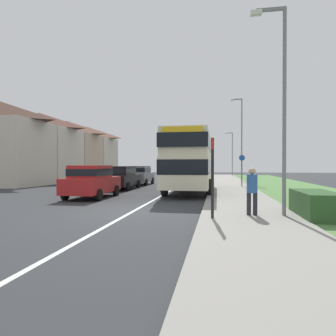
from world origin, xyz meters
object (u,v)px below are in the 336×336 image
(parked_car_black, at_px, (121,177))
(bus_stop_sign, at_px, (213,172))
(cycle_route_sign, at_px, (242,169))
(street_lamp_mid, at_px, (241,135))
(double_decker_bus, at_px, (191,159))
(street_lamp_far, at_px, (232,151))
(street_lamp_near, at_px, (281,97))
(parked_car_grey, at_px, (139,174))
(parked_car_red, at_px, (92,180))
(pedestrian_at_stop, at_px, (252,189))

(parked_car_black, xyz_separation_m, bus_stop_sign, (6.70, -11.13, 0.62))
(bus_stop_sign, bearing_deg, cycle_route_sign, 81.84)
(parked_car_black, relative_size, street_lamp_mid, 0.52)
(double_decker_bus, bearing_deg, street_lamp_far, 82.15)
(street_lamp_near, height_order, street_lamp_mid, street_lamp_mid)
(street_lamp_mid, xyz_separation_m, street_lamp_far, (-0.08, 17.37, -0.74))
(parked_car_grey, bearing_deg, parked_car_red, -88.62)
(parked_car_black, xyz_separation_m, parked_car_grey, (-0.02, 5.04, 0.00))
(parked_car_red, distance_m, street_lamp_mid, 17.76)
(pedestrian_at_stop, relative_size, cycle_route_sign, 0.66)
(parked_car_red, bearing_deg, parked_car_black, 92.46)
(parked_car_red, height_order, street_lamp_near, street_lamp_near)
(parked_car_black, height_order, street_lamp_mid, street_lamp_mid)
(parked_car_red, bearing_deg, parked_car_grey, 91.38)
(double_decker_bus, relative_size, parked_car_black, 2.23)
(pedestrian_at_stop, bearing_deg, parked_car_grey, 117.39)
(double_decker_bus, xyz_separation_m, street_lamp_mid, (3.95, 10.71, 2.55))
(parked_car_black, bearing_deg, pedestrian_at_stop, -52.47)
(parked_car_grey, distance_m, cycle_route_sign, 9.02)
(street_lamp_far, bearing_deg, pedestrian_at_stop, -91.62)
(bus_stop_sign, bearing_deg, parked_car_black, 121.06)
(parked_car_red, relative_size, cycle_route_sign, 1.60)
(parked_car_red, height_order, parked_car_black, parked_car_red)
(parked_car_grey, height_order, street_lamp_near, street_lamp_near)
(bus_stop_sign, height_order, street_lamp_mid, street_lamp_mid)
(double_decker_bus, xyz_separation_m, parked_car_black, (-5.15, 1.32, -1.22))
(street_lamp_mid, distance_m, street_lamp_far, 17.39)
(bus_stop_sign, relative_size, street_lamp_mid, 0.31)
(cycle_route_sign, height_order, street_lamp_mid, street_lamp_mid)
(pedestrian_at_stop, distance_m, street_lamp_far, 37.27)
(parked_car_grey, xyz_separation_m, street_lamp_near, (8.90, -15.28, 3.06))
(double_decker_bus, relative_size, parked_car_red, 2.37)
(double_decker_bus, bearing_deg, parked_car_red, -139.34)
(bus_stop_sign, relative_size, street_lamp_far, 0.38)
(parked_car_red, xyz_separation_m, bus_stop_sign, (6.46, -5.59, 0.59))
(parked_car_black, height_order, street_lamp_far, street_lamp_far)
(double_decker_bus, distance_m, street_lamp_near, 9.85)
(street_lamp_near, xyz_separation_m, street_lamp_mid, (0.22, 19.63, 0.71))
(pedestrian_at_stop, xyz_separation_m, street_lamp_mid, (1.13, 19.76, 3.72))
(cycle_route_sign, bearing_deg, street_lamp_near, -89.14)
(pedestrian_at_stop, bearing_deg, street_lamp_far, 88.38)
(parked_car_grey, bearing_deg, bus_stop_sign, -67.43)
(street_lamp_near, height_order, street_lamp_far, street_lamp_near)
(double_decker_bus, relative_size, pedestrian_at_stop, 5.73)
(pedestrian_at_stop, xyz_separation_m, bus_stop_sign, (-1.27, -0.75, 0.56))
(double_decker_bus, distance_m, parked_car_grey, 8.28)
(parked_car_grey, bearing_deg, street_lamp_far, 67.42)
(parked_car_red, distance_m, parked_car_grey, 10.58)
(double_decker_bus, relative_size, parked_car_grey, 2.32)
(pedestrian_at_stop, bearing_deg, cycle_route_sign, 86.86)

